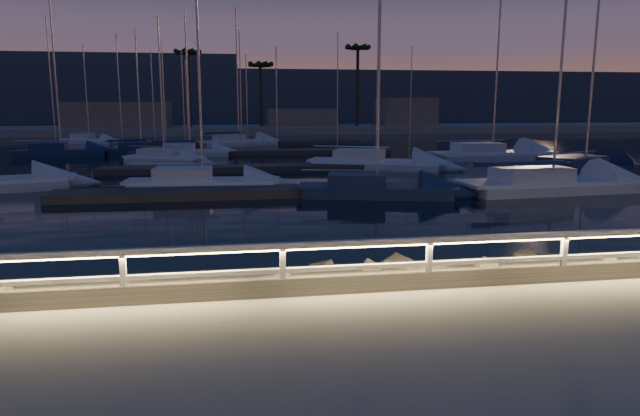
{
  "coord_description": "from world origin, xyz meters",
  "views": [
    {
      "loc": [
        -3.01,
        -10.74,
        3.73
      ],
      "look_at": [
        -0.61,
        4.0,
        0.98
      ],
      "focal_mm": 32.0,
      "sensor_mm": 36.0,
      "label": 1
    }
  ],
  "objects_px": {
    "sailboat_e": "(162,157)",
    "sailboat_l": "(489,153)",
    "guard_rail": "(378,253)",
    "sailboat_b": "(199,182)",
    "sailboat_c": "(373,188)",
    "sailboat_j": "(188,151)",
    "sailboat_d": "(548,183)",
    "sailboat_m": "(88,140)",
    "sailboat_g": "(373,162)",
    "sailboat_h": "(582,170)",
    "sailboat_n": "(59,151)",
    "sailboat_i": "(140,150)",
    "sailboat_k": "(237,142)"
  },
  "relations": [
    {
      "from": "sailboat_e",
      "to": "sailboat_l",
      "type": "height_order",
      "value": "sailboat_l"
    },
    {
      "from": "guard_rail",
      "to": "sailboat_b",
      "type": "relative_size",
      "value": 3.39
    },
    {
      "from": "sailboat_l",
      "to": "guard_rail",
      "type": "bearing_deg",
      "value": -122.76
    },
    {
      "from": "sailboat_c",
      "to": "sailboat_j",
      "type": "bearing_deg",
      "value": 127.3
    },
    {
      "from": "sailboat_d",
      "to": "sailboat_m",
      "type": "relative_size",
      "value": 1.54
    },
    {
      "from": "sailboat_b",
      "to": "sailboat_m",
      "type": "relative_size",
      "value": 1.24
    },
    {
      "from": "sailboat_c",
      "to": "sailboat_d",
      "type": "height_order",
      "value": "sailboat_d"
    },
    {
      "from": "sailboat_g",
      "to": "sailboat_h",
      "type": "bearing_deg",
      "value": -6.66
    },
    {
      "from": "sailboat_j",
      "to": "sailboat_m",
      "type": "distance_m",
      "value": 20.95
    },
    {
      "from": "sailboat_c",
      "to": "sailboat_n",
      "type": "height_order",
      "value": "sailboat_n"
    },
    {
      "from": "guard_rail",
      "to": "sailboat_e",
      "type": "xyz_separation_m",
      "value": [
        -7.65,
        32.4,
        -0.98
      ]
    },
    {
      "from": "sailboat_g",
      "to": "sailboat_i",
      "type": "relative_size",
      "value": 1.45
    },
    {
      "from": "sailboat_m",
      "to": "sailboat_h",
      "type": "bearing_deg",
      "value": -24.22
    },
    {
      "from": "sailboat_j",
      "to": "sailboat_c",
      "type": "bearing_deg",
      "value": -64.03
    },
    {
      "from": "sailboat_k",
      "to": "sailboat_b",
      "type": "bearing_deg",
      "value": -114.23
    },
    {
      "from": "sailboat_d",
      "to": "sailboat_g",
      "type": "distance_m",
      "value": 12.7
    },
    {
      "from": "sailboat_h",
      "to": "sailboat_n",
      "type": "xyz_separation_m",
      "value": [
        -34.31,
        19.25,
        -0.05
      ]
    },
    {
      "from": "sailboat_b",
      "to": "sailboat_c",
      "type": "distance_m",
      "value": 8.76
    },
    {
      "from": "sailboat_g",
      "to": "sailboat_n",
      "type": "height_order",
      "value": "sailboat_g"
    },
    {
      "from": "guard_rail",
      "to": "sailboat_e",
      "type": "relative_size",
      "value": 4.23
    },
    {
      "from": "guard_rail",
      "to": "sailboat_c",
      "type": "xyz_separation_m",
      "value": [
        3.77,
        15.02,
        -0.97
      ]
    },
    {
      "from": "sailboat_j",
      "to": "sailboat_k",
      "type": "distance_m",
      "value": 11.88
    },
    {
      "from": "sailboat_k",
      "to": "sailboat_n",
      "type": "height_order",
      "value": "sailboat_k"
    },
    {
      "from": "guard_rail",
      "to": "sailboat_g",
      "type": "bearing_deg",
      "value": 75.76
    },
    {
      "from": "guard_rail",
      "to": "sailboat_m",
      "type": "xyz_separation_m",
      "value": [
        -17.9,
        55.06,
        -0.97
      ]
    },
    {
      "from": "guard_rail",
      "to": "sailboat_j",
      "type": "distance_m",
      "value": 38.23
    },
    {
      "from": "sailboat_b",
      "to": "sailboat_e",
      "type": "relative_size",
      "value": 1.25
    },
    {
      "from": "sailboat_i",
      "to": "sailboat_n",
      "type": "height_order",
      "value": "sailboat_n"
    },
    {
      "from": "sailboat_h",
      "to": "sailboat_m",
      "type": "bearing_deg",
      "value": 110.87
    },
    {
      "from": "sailboat_m",
      "to": "sailboat_g",
      "type": "bearing_deg",
      "value": -29.14
    },
    {
      "from": "sailboat_b",
      "to": "sailboat_h",
      "type": "distance_m",
      "value": 22.14
    },
    {
      "from": "sailboat_j",
      "to": "sailboat_l",
      "type": "bearing_deg",
      "value": -13.51
    },
    {
      "from": "sailboat_m",
      "to": "sailboat_n",
      "type": "xyz_separation_m",
      "value": [
        1.28,
        -16.05,
        0.03
      ]
    },
    {
      "from": "sailboat_m",
      "to": "sailboat_n",
      "type": "height_order",
      "value": "sailboat_n"
    },
    {
      "from": "sailboat_h",
      "to": "sailboat_k",
      "type": "relative_size",
      "value": 1.23
    },
    {
      "from": "sailboat_j",
      "to": "sailboat_k",
      "type": "relative_size",
      "value": 0.83
    },
    {
      "from": "sailboat_d",
      "to": "sailboat_k",
      "type": "relative_size",
      "value": 1.17
    },
    {
      "from": "sailboat_c",
      "to": "sailboat_d",
      "type": "relative_size",
      "value": 0.77
    },
    {
      "from": "sailboat_g",
      "to": "sailboat_k",
      "type": "relative_size",
      "value": 1.1
    },
    {
      "from": "sailboat_k",
      "to": "sailboat_l",
      "type": "bearing_deg",
      "value": -62.39
    },
    {
      "from": "sailboat_l",
      "to": "sailboat_c",
      "type": "bearing_deg",
      "value": -133.78
    },
    {
      "from": "sailboat_h",
      "to": "sailboat_i",
      "type": "xyz_separation_m",
      "value": [
        -28.04,
        20.29,
        -0.07
      ]
    },
    {
      "from": "sailboat_b",
      "to": "sailboat_l",
      "type": "bearing_deg",
      "value": 35.1
    },
    {
      "from": "sailboat_e",
      "to": "sailboat_h",
      "type": "bearing_deg",
      "value": -1.94
    },
    {
      "from": "guard_rail",
      "to": "sailboat_c",
      "type": "distance_m",
      "value": 15.51
    },
    {
      "from": "sailboat_b",
      "to": "sailboat_i",
      "type": "bearing_deg",
      "value": 109.67
    },
    {
      "from": "guard_rail",
      "to": "sailboat_k",
      "type": "relative_size",
      "value": 3.17
    },
    {
      "from": "sailboat_e",
      "to": "sailboat_m",
      "type": "relative_size",
      "value": 0.99
    },
    {
      "from": "sailboat_h",
      "to": "sailboat_m",
      "type": "xyz_separation_m",
      "value": [
        -35.59,
        35.3,
        -0.07
      ]
    },
    {
      "from": "sailboat_b",
      "to": "sailboat_c",
      "type": "bearing_deg",
      "value": -16.91
    }
  ]
}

